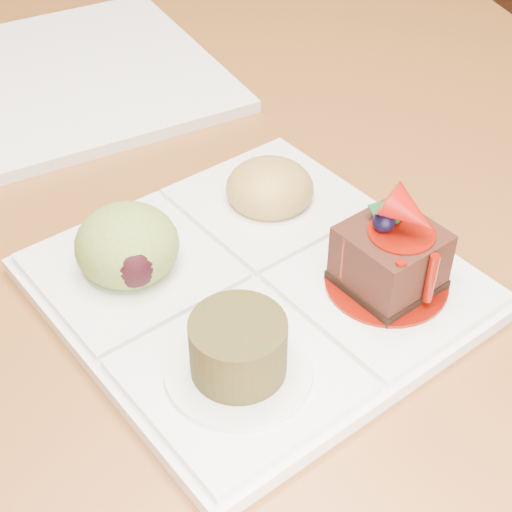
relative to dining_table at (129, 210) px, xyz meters
name	(u,v)px	position (x,y,z in m)	size (l,w,h in m)	color
dining_table	(129,210)	(0.00, 0.00, 0.00)	(1.00, 1.80, 0.75)	brown
sampler_plate	(250,269)	(0.05, -0.21, 0.09)	(0.34, 0.34, 0.10)	white
second_plate	(66,78)	(-0.03, 0.14, 0.07)	(0.29, 0.29, 0.01)	white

